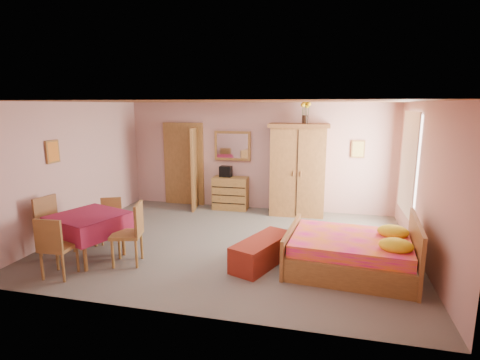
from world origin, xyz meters
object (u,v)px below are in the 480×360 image
(bench, at_px, (262,251))
(chair_north, at_px, (111,221))
(wardrobe, at_px, (298,170))
(chair_east, at_px, (127,234))
(floor_lamp, at_px, (274,173))
(stereo, at_px, (226,171))
(chest_of_drawers, at_px, (230,193))
(chair_west, at_px, (56,226))
(bed, at_px, (350,243))
(dining_table, at_px, (90,236))
(sunflower_vase, at_px, (305,112))
(chair_south, at_px, (59,246))
(wall_mirror, at_px, (232,146))

(bench, relative_size, chair_north, 1.55)
(wardrobe, bearing_deg, chair_east, -127.46)
(floor_lamp, bearing_deg, stereo, -177.26)
(chest_of_drawers, distance_m, chair_west, 4.09)
(floor_lamp, xyz_separation_m, bed, (1.64, -3.03, -0.49))
(dining_table, bearing_deg, sunflower_vase, 46.11)
(sunflower_vase, xyz_separation_m, bench, (-0.42, -2.98, -2.17))
(dining_table, relative_size, chair_east, 1.03)
(sunflower_vase, relative_size, bench, 0.40)
(bench, relative_size, chair_south, 1.35)
(chair_east, bearing_deg, wardrobe, -50.60)
(chair_south, xyz_separation_m, chair_north, (-0.05, 1.46, -0.06))
(wall_mirror, bearing_deg, sunflower_vase, -7.85)
(wardrobe, bearing_deg, chest_of_drawers, 175.22)
(wardrobe, height_order, chair_south, wardrobe)
(stereo, height_order, sunflower_vase, sunflower_vase)
(chest_of_drawers, height_order, stereo, stereo)
(sunflower_vase, xyz_separation_m, dining_table, (-3.28, -3.41, -2.00))
(wall_mirror, distance_m, floor_lamp, 1.23)
(chest_of_drawers, distance_m, bed, 3.99)
(sunflower_vase, distance_m, bed, 3.61)
(chair_south, xyz_separation_m, chair_west, (-0.63, 0.72, 0.03))
(stereo, xyz_separation_m, chair_south, (-1.42, -4.21, -0.46))
(floor_lamp, height_order, sunflower_vase, sunflower_vase)
(floor_lamp, relative_size, chair_west, 1.85)
(wardrobe, xyz_separation_m, bench, (-0.29, -2.96, -0.85))
(chest_of_drawers, distance_m, sunflower_vase, 2.65)
(floor_lamp, distance_m, dining_table, 4.43)
(chest_of_drawers, xyz_separation_m, sunflower_vase, (1.76, -0.05, 1.98))
(bed, height_order, chair_south, chair_south)
(chair_west, bearing_deg, chair_south, 50.97)
(chair_south, bearing_deg, chair_north, 88.54)
(chair_east, bearing_deg, chair_west, 71.92)
(bed, distance_m, dining_table, 4.26)
(stereo, bearing_deg, dining_table, -111.70)
(floor_lamp, bearing_deg, chair_south, -121.44)
(chair_west, bearing_deg, chest_of_drawers, 157.14)
(stereo, bearing_deg, chair_west, -120.41)
(wall_mirror, bearing_deg, dining_table, -112.07)
(dining_table, distance_m, chair_north, 0.75)
(wall_mirror, relative_size, bench, 0.71)
(floor_lamp, xyz_separation_m, dining_table, (-2.58, -3.55, -0.55))
(floor_lamp, distance_m, chair_west, 4.83)
(chest_of_drawers, distance_m, wall_mirror, 1.17)
(stereo, relative_size, bed, 0.15)
(chest_of_drawers, height_order, chair_west, chair_west)
(chair_north, relative_size, chair_west, 0.82)
(bench, bearing_deg, sunflower_vase, 82.05)
(wardrobe, distance_m, chair_west, 5.13)
(chair_south, height_order, chair_west, chair_west)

